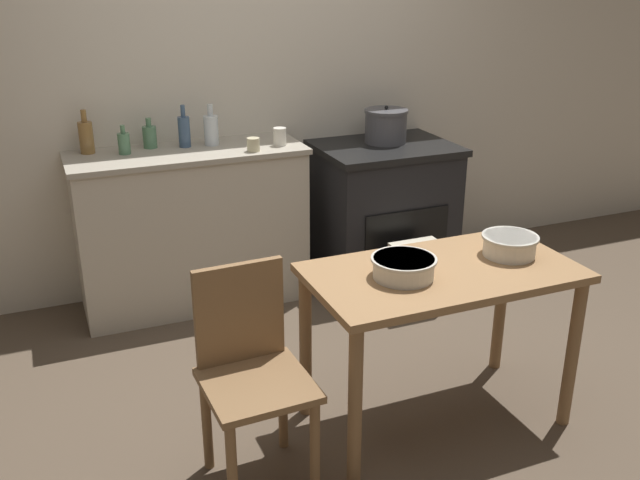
{
  "coord_description": "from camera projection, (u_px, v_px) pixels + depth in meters",
  "views": [
    {
      "loc": [
        -1.3,
        -2.63,
        1.95
      ],
      "look_at": [
        0.0,
        0.5,
        0.61
      ],
      "focal_mm": 40.0,
      "sensor_mm": 36.0,
      "label": 1
    }
  ],
  "objects": [
    {
      "name": "bottle_center",
      "position": [
        86.0,
        137.0,
        3.93
      ],
      "size": [
        0.08,
        0.08,
        0.24
      ],
      "color": "olive",
      "rests_on": "counter_cabinet"
    },
    {
      "name": "bottle_left",
      "position": [
        184.0,
        131.0,
        4.07
      ],
      "size": [
        0.07,
        0.07,
        0.24
      ],
      "color": "#3D5675",
      "rests_on": "counter_cabinet"
    },
    {
      "name": "stock_pot",
      "position": [
        386.0,
        126.0,
        4.45
      ],
      "size": [
        0.27,
        0.27,
        0.23
      ],
      "color": "#4C4C51",
      "rests_on": "stove"
    },
    {
      "name": "work_table",
      "position": [
        441.0,
        294.0,
        3.03
      ],
      "size": [
        1.14,
        0.61,
        0.74
      ],
      "color": "#997047",
      "rests_on": "ground_plane"
    },
    {
      "name": "bottle_center_left",
      "position": [
        150.0,
        136.0,
        4.06
      ],
      "size": [
        0.08,
        0.08,
        0.17
      ],
      "color": "#517F5B",
      "rests_on": "counter_cabinet"
    },
    {
      "name": "mixing_bowl_large",
      "position": [
        510.0,
        244.0,
        3.11
      ],
      "size": [
        0.25,
        0.25,
        0.09
      ],
      "color": "silver",
      "rests_on": "work_table"
    },
    {
      "name": "cup_center_right",
      "position": [
        253.0,
        145.0,
        4.0
      ],
      "size": [
        0.07,
        0.07,
        0.08
      ],
      "primitive_type": "cylinder",
      "color": "beige",
      "rests_on": "counter_cabinet"
    },
    {
      "name": "chair",
      "position": [
        251.0,
        370.0,
        2.75
      ],
      "size": [
        0.41,
        0.41,
        0.87
      ],
      "rotation": [
        0.0,
        0.0,
        0.04
      ],
      "color": "olive",
      "rests_on": "ground_plane"
    },
    {
      "name": "stove",
      "position": [
        383.0,
        211.0,
        4.59
      ],
      "size": [
        0.84,
        0.68,
        0.88
      ],
      "color": "black",
      "rests_on": "ground_plane"
    },
    {
      "name": "bottle_mid_left",
      "position": [
        211.0,
        129.0,
        4.11
      ],
      "size": [
        0.08,
        0.08,
        0.24
      ],
      "color": "silver",
      "rests_on": "counter_cabinet"
    },
    {
      "name": "mixing_bowl_small",
      "position": [
        404.0,
        266.0,
        2.89
      ],
      "size": [
        0.27,
        0.27,
        0.09
      ],
      "color": "silver",
      "rests_on": "work_table"
    },
    {
      "name": "cup_mid_right",
      "position": [
        280.0,
        137.0,
        4.12
      ],
      "size": [
        0.07,
        0.07,
        0.1
      ],
      "primitive_type": "cylinder",
      "color": "silver",
      "rests_on": "counter_cabinet"
    },
    {
      "name": "wall_back",
      "position": [
        252.0,
        79.0,
        4.33
      ],
      "size": [
        8.0,
        0.07,
        2.55
      ],
      "color": "beige",
      "rests_on": "ground_plane"
    },
    {
      "name": "ground_plane",
      "position": [
        360.0,
        394.0,
        3.44
      ],
      "size": [
        14.0,
        14.0,
        0.0
      ],
      "primitive_type": "plane",
      "color": "brown"
    },
    {
      "name": "flour_sack",
      "position": [
        417.0,
        277.0,
        4.21
      ],
      "size": [
        0.3,
        0.21,
        0.4
      ],
      "primitive_type": "cube",
      "color": "beige",
      "rests_on": "ground_plane"
    },
    {
      "name": "bottle_far_left",
      "position": [
        124.0,
        143.0,
        3.93
      ],
      "size": [
        0.07,
        0.07,
        0.16
      ],
      "color": "#517F5B",
      "rests_on": "counter_cabinet"
    },
    {
      "name": "counter_cabinet",
      "position": [
        192.0,
        228.0,
        4.21
      ],
      "size": [
        1.34,
        0.52,
        0.94
      ],
      "color": "beige",
      "rests_on": "ground_plane"
    }
  ]
}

